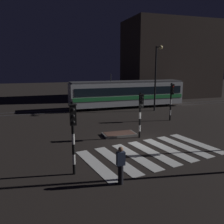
# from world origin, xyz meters

# --- Properties ---
(ground_plane) EXTENTS (120.00, 120.00, 0.00)m
(ground_plane) POSITION_xyz_m (0.00, 0.00, 0.00)
(ground_plane) COLOR black
(rail_near) EXTENTS (80.00, 0.12, 0.03)m
(rail_near) POSITION_xyz_m (0.00, 12.28, 0.01)
(rail_near) COLOR #59595E
(rail_near) RESTS_ON ground
(rail_far) EXTENTS (80.00, 0.12, 0.03)m
(rail_far) POSITION_xyz_m (0.00, 13.71, 0.01)
(rail_far) COLOR #59595E
(rail_far) RESTS_ON ground
(crosswalk_zebra) EXTENTS (8.67, 5.72, 0.02)m
(crosswalk_zebra) POSITION_xyz_m (-0.00, -1.87, 0.01)
(crosswalk_zebra) COLOR silver
(crosswalk_zebra) RESTS_ON ground
(traffic_island) EXTENTS (2.41, 1.28, 0.18)m
(traffic_island) POSITION_xyz_m (-0.65, 2.09, 0.09)
(traffic_island) COLOR slate
(traffic_island) RESTS_ON ground
(traffic_light_corner_far_right) EXTENTS (0.36, 0.42, 3.52)m
(traffic_light_corner_far_right) POSITION_xyz_m (5.57, 5.10, 2.32)
(traffic_light_corner_far_right) COLOR black
(traffic_light_corner_far_right) RESTS_ON ground
(traffic_light_median_centre) EXTENTS (0.36, 0.42, 3.26)m
(traffic_light_median_centre) POSITION_xyz_m (0.55, 1.02, 2.15)
(traffic_light_median_centre) COLOR black
(traffic_light_median_centre) RESTS_ON ground
(traffic_light_corner_near_left) EXTENTS (0.36, 0.42, 3.50)m
(traffic_light_corner_near_left) POSITION_xyz_m (-4.87, -3.32, 2.31)
(traffic_light_corner_near_left) COLOR black
(traffic_light_corner_near_left) RESTS_ON ground
(street_lamp_trackside_right) EXTENTS (0.44, 1.21, 7.18)m
(street_lamp_trackside_right) POSITION_xyz_m (6.50, 9.75, 4.56)
(street_lamp_trackside_right) COLOR black
(street_lamp_trackside_right) RESTS_ON ground
(tram) EXTENTS (14.25, 2.58, 4.15)m
(tram) POSITION_xyz_m (4.34, 12.99, 1.74)
(tram) COLOR silver
(tram) RESTS_ON ground
(pedestrian_waiting_at_kerb) EXTENTS (0.36, 0.24, 1.71)m
(pedestrian_waiting_at_kerb) POSITION_xyz_m (-3.09, -4.82, 0.88)
(pedestrian_waiting_at_kerb) COLOR black
(pedestrian_waiting_at_kerb) RESTS_ON ground
(building_backdrop) EXTENTS (14.64, 8.00, 12.07)m
(building_backdrop) POSITION_xyz_m (15.05, 20.83, 6.04)
(building_backdrop) COLOR #382D28
(building_backdrop) RESTS_ON ground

